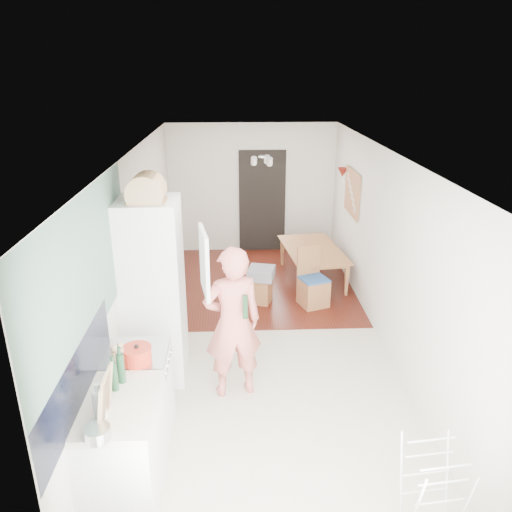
{
  "coord_description": "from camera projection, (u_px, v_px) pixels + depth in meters",
  "views": [
    {
      "loc": [
        -0.33,
        -5.95,
        3.47
      ],
      "look_at": [
        -0.06,
        0.2,
        1.12
      ],
      "focal_mm": 35.0,
      "sensor_mm": 36.0,
      "label": 1
    }
  ],
  "objects": [
    {
      "name": "room_shell",
      "position": [
        262.0,
        252.0,
        6.36
      ],
      "size": [
        3.2,
        7.0,
        2.5
      ],
      "primitive_type": null,
      "color": "silver",
      "rests_on": "ground"
    },
    {
      "name": "floor",
      "position": [
        261.0,
        338.0,
        6.8
      ],
      "size": [
        3.2,
        7.0,
        0.01
      ],
      "primitive_type": "cube",
      "color": "beige",
      "rests_on": "ground"
    },
    {
      "name": "wood_floor_overlay",
      "position": [
        255.0,
        282.0,
        8.53
      ],
      "size": [
        3.2,
        3.3,
        0.01
      ],
      "primitive_type": "cube",
      "color": "#56180F",
      "rests_on": "room_shell"
    },
    {
      "name": "sage_wall_panel",
      "position": [
        87.0,
        271.0,
        4.21
      ],
      "size": [
        0.02,
        3.0,
        1.3
      ],
      "primitive_type": "cube",
      "color": "slate",
      "rests_on": "room_shell"
    },
    {
      "name": "tile_splashback",
      "position": [
        79.0,
        379.0,
        3.95
      ],
      "size": [
        0.02,
        1.9,
        0.5
      ],
      "primitive_type": "cube",
      "color": "black",
      "rests_on": "room_shell"
    },
    {
      "name": "doorway_recess",
      "position": [
        262.0,
        202.0,
        9.7
      ],
      "size": [
        0.9,
        0.04,
        2.0
      ],
      "primitive_type": "cube",
      "color": "black",
      "rests_on": "room_shell"
    },
    {
      "name": "base_cabinet",
      "position": [
        124.0,
        450.0,
        4.22
      ],
      "size": [
        0.6,
        0.9,
        0.86
      ],
      "primitive_type": "cube",
      "color": "white",
      "rests_on": "room_shell"
    },
    {
      "name": "worktop",
      "position": [
        119.0,
        405.0,
        4.05
      ],
      "size": [
        0.62,
        0.92,
        0.06
      ],
      "primitive_type": "cube",
      "color": "beige",
      "rests_on": "room_shell"
    },
    {
      "name": "range_cooker",
      "position": [
        139.0,
        394.0,
        4.91
      ],
      "size": [
        0.6,
        0.6,
        0.88
      ],
      "primitive_type": "cube",
      "color": "white",
      "rests_on": "room_shell"
    },
    {
      "name": "cooker_top",
      "position": [
        135.0,
        354.0,
        4.75
      ],
      "size": [
        0.6,
        0.6,
        0.04
      ],
      "primitive_type": "cube",
      "color": "#B7B7BA",
      "rests_on": "room_shell"
    },
    {
      "name": "fridge_housing",
      "position": [
        153.0,
        292.0,
        5.64
      ],
      "size": [
        0.66,
        0.66,
        2.15
      ],
      "primitive_type": "cube",
      "color": "white",
      "rests_on": "room_shell"
    },
    {
      "name": "fridge_door",
      "position": [
        204.0,
        262.0,
        5.21
      ],
      "size": [
        0.14,
        0.56,
        0.7
      ],
      "primitive_type": "cube",
      "rotation": [
        0.0,
        0.0,
        -1.4
      ],
      "color": "white",
      "rests_on": "room_shell"
    },
    {
      "name": "fridge_interior",
      "position": [
        178.0,
        252.0,
        5.48
      ],
      "size": [
        0.02,
        0.52,
        0.66
      ],
      "primitive_type": "cube",
      "color": "white",
      "rests_on": "room_shell"
    },
    {
      "name": "pinboard",
      "position": [
        352.0,
        193.0,
        8.09
      ],
      "size": [
        0.03,
        0.9,
        0.7
      ],
      "primitive_type": "cube",
      "color": "tan",
      "rests_on": "room_shell"
    },
    {
      "name": "pinboard_frame",
      "position": [
        352.0,
        193.0,
        8.09
      ],
      "size": [
        0.0,
        0.94,
        0.74
      ],
      "primitive_type": "cube",
      "color": "#A17139",
      "rests_on": "room_shell"
    },
    {
      "name": "wall_sconce",
      "position": [
        343.0,
        172.0,
        8.62
      ],
      "size": [
        0.18,
        0.18,
        0.16
      ],
      "primitive_type": "cone",
      "color": "maroon",
      "rests_on": "room_shell"
    },
    {
      "name": "person",
      "position": [
        233.0,
        310.0,
        5.32
      ],
      "size": [
        0.84,
        0.65,
        2.07
      ],
      "primitive_type": "imported",
      "rotation": [
        0.0,
        0.0,
        3.36
      ],
      "color": "#D76E64",
      "rests_on": "floor"
    },
    {
      "name": "dining_table",
      "position": [
        314.0,
        267.0,
        8.58
      ],
      "size": [
        0.92,
        1.45,
        0.48
      ],
      "primitive_type": "imported",
      "rotation": [
        0.0,
        0.0,
        1.69
      ],
      "color": "#A17139",
      "rests_on": "floor"
    },
    {
      "name": "dining_chair",
      "position": [
        314.0,
        278.0,
        7.56
      ],
      "size": [
        0.5,
        0.5,
        0.92
      ],
      "primitive_type": null,
      "rotation": [
        0.0,
        0.0,
        0.35
      ],
      "color": "#A17139",
      "rests_on": "floor"
    },
    {
      "name": "stool",
      "position": [
        261.0,
        290.0,
        7.76
      ],
      "size": [
        0.39,
        0.39,
        0.41
      ],
      "primitive_type": null,
      "rotation": [
        0.0,
        0.0,
        -0.33
      ],
      "color": "#A17139",
      "rests_on": "floor"
    },
    {
      "name": "grey_drape",
      "position": [
        261.0,
        273.0,
        7.65
      ],
      "size": [
        0.46,
        0.46,
        0.17
      ],
      "primitive_type": "cube",
      "rotation": [
        0.0,
        0.0,
        -0.24
      ],
      "color": "gray",
      "rests_on": "stool"
    },
    {
      "name": "drying_rack",
      "position": [
        432.0,
        491.0,
        3.86
      ],
      "size": [
        0.43,
        0.4,
        0.77
      ],
      "primitive_type": null,
      "rotation": [
        0.0,
        0.0,
        0.1
      ],
      "color": "white",
      "rests_on": "floor"
    },
    {
      "name": "bread_bin",
      "position": [
        146.0,
        192.0,
        5.14
      ],
      "size": [
        0.4,
        0.38,
        0.21
      ],
      "primitive_type": null,
      "rotation": [
        0.0,
        0.0,
        0.0
      ],
      "color": "tan",
      "rests_on": "fridge_housing"
    },
    {
      "name": "red_casserole",
      "position": [
        137.0,
        355.0,
        4.55
      ],
      "size": [
        0.3,
        0.3,
        0.16
      ],
      "primitive_type": "cylinder",
      "rotation": [
        0.0,
        0.0,
        -0.14
      ],
      "color": "red",
      "rests_on": "cooker_top"
    },
    {
      "name": "steel_pan",
      "position": [
        98.0,
        433.0,
        3.62
      ],
      "size": [
        0.23,
        0.23,
        0.1
      ],
      "primitive_type": "cylinder",
      "rotation": [
        0.0,
        0.0,
        0.21
      ],
      "color": "#B7B7BA",
      "rests_on": "worktop"
    },
    {
      "name": "held_bottle",
      "position": [
        245.0,
        307.0,
        5.17
      ],
      "size": [
        0.06,
        0.06,
        0.26
      ],
      "primitive_type": "cylinder",
      "color": "#193C21",
      "rests_on": "person"
    },
    {
      "name": "bottle_a",
      "position": [
        121.0,
        368.0,
        4.25
      ],
      "size": [
        0.07,
        0.07,
        0.27
      ],
      "primitive_type": "cylinder",
      "rotation": [
        0.0,
        0.0,
        0.02
      ],
      "color": "#193C21",
      "rests_on": "worktop"
    },
    {
      "name": "bottle_b",
      "position": [
        114.0,
        377.0,
        4.15
      ],
      "size": [
        0.06,
        0.06,
        0.26
      ],
      "primitive_type": "cylinder",
      "rotation": [
        0.0,
        0.0,
        0.08
      ],
      "color": "#193C21",
      "rests_on": "worktop"
    },
    {
      "name": "bottle_c",
      "position": [
        99.0,
        404.0,
        3.83
      ],
      "size": [
        0.12,
        0.12,
        0.24
      ],
      "primitive_type": "cylinder",
      "rotation": [
        0.0,
        0.0,
        0.27
      ],
      "color": "silver",
      "rests_on": "worktop"
    },
    {
      "name": "pepper_mill_front",
      "position": [
        116.0,
        362.0,
        4.39
      ],
      "size": [
        0.06,
        0.06,
        0.21
      ],
      "primitive_type": "cylinder",
      "rotation": [
        0.0,
        0.0,
        0.04
      ],
      "color": "tan",
      "rests_on": "worktop"
    },
    {
      "name": "pepper_mill_back",
      "position": [
        122.0,
        357.0,
        4.48
      ],
      "size": [
        0.07,
        0.07,
        0.2
      ],
      "primitive_type": "cylinder",
      "rotation": [
        0.0,
        0.0,
        0.24
      ],
      "color": "tan",
      "rests_on": "worktop"
    },
    {
      "name": "chopping_boards",
      "position": [
        105.0,
        397.0,
        3.79
      ],
      "size": [
        0.1,
        0.29,
        0.39
      ],
      "primitive_type": null,
      "rotation": [
        0.0,
        0.0,
        -0.22
      ],
      "color": "tan",
      "rests_on": "worktop"
    }
  ]
}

